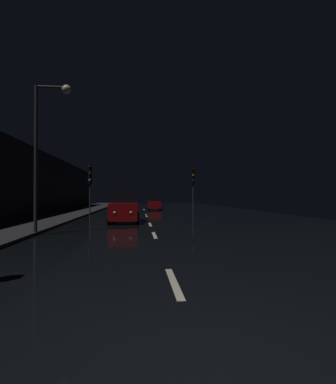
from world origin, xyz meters
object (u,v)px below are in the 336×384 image
traffic_light_far_left (90,178)px  car_approaching_headlights (124,208)px  traffic_light_far_right (193,179)px  car_distant_taillights (154,203)px  streetlamp_overhead (46,135)px

traffic_light_far_left → car_approaching_headlights: (3.67, -7.82, -2.55)m
traffic_light_far_right → car_distant_taillights: size_ratio=1.39×
traffic_light_far_right → traffic_light_far_left: 11.37m
streetlamp_overhead → car_distant_taillights: (6.45, 23.11, -3.92)m
traffic_light_far_left → streetlamp_overhead: bearing=4.6°
streetlamp_overhead → car_approaching_headlights: 8.08m
traffic_light_far_right → streetlamp_overhead: size_ratio=0.71×
car_distant_taillights → traffic_light_far_right: bearing=-142.8°
traffic_light_far_left → car_distant_taillights: 11.55m
traffic_light_far_left → streetlamp_overhead: streetlamp_overhead is taller
traffic_light_far_right → car_distant_taillights: traffic_light_far_right is taller
traffic_light_far_left → traffic_light_far_right: bearing=112.2°
traffic_light_far_left → car_approaching_headlights: bearing=28.6°
traffic_light_far_left → car_distant_taillights: bearing=146.8°
traffic_light_far_left → streetlamp_overhead: 14.17m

